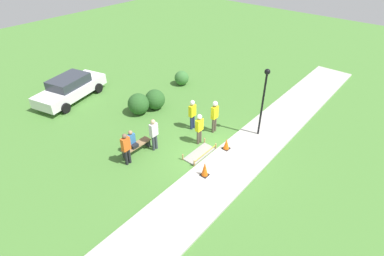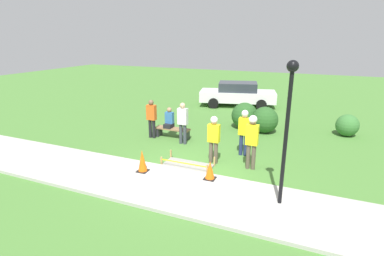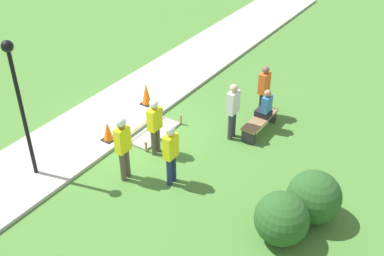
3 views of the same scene
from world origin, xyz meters
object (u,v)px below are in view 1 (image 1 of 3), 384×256
object	(u,v)px
parked_car_white	(70,88)
person_seated_on_bench	(132,140)
bystander_in_orange_shirt	(126,147)
bystander_in_gray_shirt	(154,133)
traffic_cone_far_patch	(226,144)
worker_assistant	(215,114)
park_bench	(137,147)
worker_trainee	(199,127)
worker_supervisor	(192,112)
lamppost_near	(264,93)
traffic_cone_near_patch	(205,169)

from	to	relation	value
parked_car_white	person_seated_on_bench	bearing A→B (deg)	-113.19
bystander_in_orange_shirt	bystander_in_gray_shirt	size ratio (longest dim) A/B	0.97
traffic_cone_far_patch	worker_assistant	xyz separation A→B (m)	(0.93, 1.43, 0.74)
park_bench	bystander_in_orange_shirt	size ratio (longest dim) A/B	0.92
worker_trainee	bystander_in_gray_shirt	world-z (taller)	bystander_in_gray_shirt
worker_supervisor	bystander_in_orange_shirt	xyz separation A→B (m)	(-4.16, 0.43, -0.08)
worker_supervisor	parked_car_white	size ratio (longest dim) A/B	0.35
person_seated_on_bench	parked_car_white	xyz separation A→B (m)	(1.16, 7.20, -0.01)
lamppost_near	person_seated_on_bench	bearing A→B (deg)	143.32
traffic_cone_near_patch	worker_supervisor	world-z (taller)	worker_supervisor
traffic_cone_near_patch	bystander_in_orange_shirt	bearing A→B (deg)	115.56
traffic_cone_near_patch	person_seated_on_bench	xyz separation A→B (m)	(-0.93, 3.69, 0.33)
traffic_cone_near_patch	lamppost_near	distance (m)	4.80
traffic_cone_far_patch	worker_trainee	xyz separation A→B (m)	(-0.38, 1.41, 0.62)
worker_supervisor	person_seated_on_bench	bearing A→B (deg)	166.79
worker_assistant	bystander_in_orange_shirt	bearing A→B (deg)	162.07
park_bench	person_seated_on_bench	bearing A→B (deg)	164.79
park_bench	worker_assistant	xyz separation A→B (m)	(3.85, -1.86, 0.82)
worker_trainee	bystander_in_gray_shirt	size ratio (longest dim) A/B	0.98
bystander_in_gray_shirt	person_seated_on_bench	bearing A→B (deg)	147.92
bystander_in_gray_shirt	lamppost_near	xyz separation A→B (m)	(4.34, -3.34, 1.54)
worker_assistant	bystander_in_orange_shirt	world-z (taller)	worker_assistant
bystander_in_orange_shirt	parked_car_white	world-z (taller)	bystander_in_orange_shirt
worker_trainee	parked_car_white	world-z (taller)	worker_trainee
worker_assistant	bystander_in_orange_shirt	xyz separation A→B (m)	(-4.68, 1.51, -0.17)
traffic_cone_far_patch	park_bench	world-z (taller)	traffic_cone_far_patch
person_seated_on_bench	worker_supervisor	distance (m)	3.62
worker_trainee	bystander_in_gray_shirt	bearing A→B (deg)	143.01
person_seated_on_bench	worker_trainee	world-z (taller)	worker_trainee
park_bench	lamppost_near	size ratio (longest dim) A/B	0.42
traffic_cone_far_patch	park_bench	size ratio (longest dim) A/B	0.37
person_seated_on_bench	lamppost_near	world-z (taller)	lamppost_near
traffic_cone_near_patch	worker_assistant	size ratio (longest dim) A/B	0.39
park_bench	worker_supervisor	distance (m)	3.50
traffic_cone_far_patch	worker_supervisor	xyz separation A→B (m)	(0.41, 2.52, 0.65)
traffic_cone_far_patch	person_seated_on_bench	size ratio (longest dim) A/B	0.65
person_seated_on_bench	lamppost_near	size ratio (longest dim) A/B	0.24
traffic_cone_far_patch	worker_supervisor	distance (m)	2.63
park_bench	bystander_in_gray_shirt	bearing A→B (deg)	-35.61
bystander_in_gray_shirt	lamppost_near	distance (m)	5.68
worker_supervisor	traffic_cone_near_patch	bearing A→B (deg)	-132.12
park_bench	traffic_cone_far_patch	bearing A→B (deg)	-48.43
traffic_cone_far_patch	parked_car_white	distance (m)	10.73
traffic_cone_far_patch	bystander_in_gray_shirt	size ratio (longest dim) A/B	0.33
park_bench	parked_car_white	size ratio (longest dim) A/B	0.31
park_bench	worker_trainee	world-z (taller)	worker_trainee
traffic_cone_far_patch	bystander_in_gray_shirt	world-z (taller)	bystander_in_gray_shirt
traffic_cone_far_patch	worker_trainee	distance (m)	1.58
worker_assistant	lamppost_near	bearing A→B (deg)	-58.67
bystander_in_gray_shirt	parked_car_white	bearing A→B (deg)	88.24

